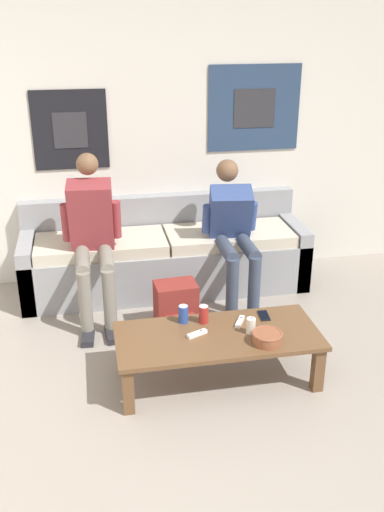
% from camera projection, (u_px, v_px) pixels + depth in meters
% --- Properties ---
extents(ground_plane, '(18.00, 18.00, 0.00)m').
position_uv_depth(ground_plane, '(264.00, 497.00, 2.91)').
color(ground_plane, gray).
extents(wall_back, '(10.00, 0.07, 2.55)m').
position_uv_depth(wall_back, '(172.00, 136.00, 5.00)').
color(wall_back, silver).
rests_on(wall_back, ground_plane).
extents(couch, '(2.46, 0.71, 0.78)m').
position_uv_depth(couch, '(165.00, 257.00, 5.04)').
color(couch, gray).
rests_on(couch, ground_plane).
extents(coffee_table, '(1.34, 0.59, 0.35)m').
position_uv_depth(coffee_table, '(218.00, 341.00, 3.74)').
color(coffee_table, brown).
rests_on(coffee_table, ground_plane).
extents(person_seated_adult, '(0.47, 0.83, 1.29)m').
position_uv_depth(person_seated_adult, '(92.00, 233.00, 4.44)').
color(person_seated_adult, gray).
rests_on(person_seated_adult, ground_plane).
extents(person_seated_teen, '(0.47, 0.88, 1.16)m').
position_uv_depth(person_seated_teen, '(233.00, 229.00, 4.68)').
color(person_seated_teen, '#384256').
rests_on(person_seated_teen, ground_plane).
extents(backpack, '(0.33, 0.27, 0.39)m').
position_uv_depth(backpack, '(176.00, 308.00, 4.37)').
color(backpack, maroon).
rests_on(backpack, ground_plane).
extents(ceramic_bowl, '(0.20, 0.20, 0.07)m').
position_uv_depth(ceramic_bowl, '(267.00, 337.00, 3.61)').
color(ceramic_bowl, brown).
rests_on(ceramic_bowl, coffee_table).
extents(pillar_candle, '(0.06, 0.06, 0.12)m').
position_uv_depth(pillar_candle, '(251.00, 326.00, 3.71)').
color(pillar_candle, silver).
rests_on(pillar_candle, coffee_table).
extents(drink_can_blue, '(0.07, 0.07, 0.12)m').
position_uv_depth(drink_can_blue, '(183.00, 314.00, 3.84)').
color(drink_can_blue, '#28479E').
rests_on(drink_can_blue, coffee_table).
extents(drink_can_red, '(0.07, 0.07, 0.12)m').
position_uv_depth(drink_can_red, '(204.00, 314.00, 3.84)').
color(drink_can_red, maroon).
rests_on(drink_can_red, coffee_table).
extents(game_controller_near_left, '(0.15, 0.09, 0.03)m').
position_uv_depth(game_controller_near_left, '(197.00, 334.00, 3.70)').
color(game_controller_near_left, white).
rests_on(game_controller_near_left, coffee_table).
extents(game_controller_near_right, '(0.10, 0.14, 0.03)m').
position_uv_depth(game_controller_near_right, '(240.00, 322.00, 3.85)').
color(game_controller_near_right, white).
rests_on(game_controller_near_right, coffee_table).
extents(cell_phone, '(0.08, 0.14, 0.01)m').
position_uv_depth(cell_phone, '(264.00, 316.00, 3.94)').
color(cell_phone, black).
rests_on(cell_phone, coffee_table).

